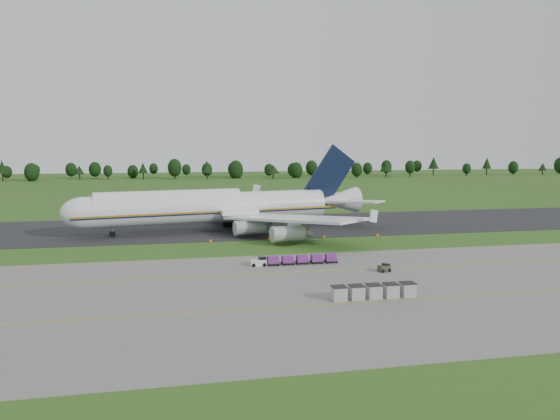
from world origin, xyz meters
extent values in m
plane|color=#2B5218|center=(0.00, 0.00, 0.00)|extent=(600.00, 600.00, 0.00)
cube|color=slate|center=(0.00, -34.00, 0.03)|extent=(300.00, 52.00, 0.06)
cube|color=black|center=(0.00, 28.00, 0.04)|extent=(300.00, 40.00, 0.08)
cube|color=#C5960B|center=(0.00, -22.00, 0.07)|extent=(300.00, 0.25, 0.01)
cube|color=#C5960B|center=(0.00, -40.00, 0.07)|extent=(300.00, 0.20, 0.01)
cube|color=#C5960B|center=(0.00, -10.00, 0.07)|extent=(120.00, 0.20, 0.01)
cylinder|color=black|center=(-110.65, 219.49, 2.15)|extent=(0.70, 0.70, 4.29)
cone|color=black|center=(-110.65, 219.49, 8.11)|extent=(5.02, 5.02, 7.63)
cylinder|color=black|center=(-95.64, 219.78, 1.58)|extent=(0.70, 0.70, 3.17)
sphere|color=black|center=(-95.64, 219.78, 4.84)|extent=(8.00, 8.00, 8.00)
cylinder|color=black|center=(-71.70, 227.72, 1.47)|extent=(0.70, 0.70, 2.95)
cone|color=black|center=(-71.70, 227.72, 5.56)|extent=(5.68, 5.68, 5.24)
cylinder|color=black|center=(-55.54, 223.91, 1.65)|extent=(0.70, 0.70, 3.30)
sphere|color=black|center=(-55.54, 223.91, 5.04)|extent=(5.21, 5.21, 5.21)
cylinder|color=black|center=(-35.81, 225.25, 1.74)|extent=(0.70, 0.70, 3.49)
cone|color=black|center=(-35.81, 225.25, 6.59)|extent=(5.45, 5.45, 6.20)
cylinder|color=black|center=(-17.59, 223.01, 2.15)|extent=(0.70, 0.70, 4.30)
sphere|color=black|center=(-17.59, 223.01, 6.57)|extent=(8.14, 8.14, 8.14)
cylinder|color=black|center=(0.61, 214.20, 2.02)|extent=(0.70, 0.70, 4.03)
cone|color=black|center=(0.61, 214.20, 7.62)|extent=(5.73, 5.73, 7.17)
cylinder|color=black|center=(18.55, 222.26, 1.63)|extent=(0.70, 0.70, 3.26)
sphere|color=black|center=(18.55, 222.26, 4.97)|extent=(8.89, 8.89, 8.89)
cylinder|color=black|center=(39.64, 212.89, 1.49)|extent=(0.70, 0.70, 2.98)
cone|color=black|center=(39.64, 212.89, 5.62)|extent=(8.02, 8.02, 5.29)
cylinder|color=black|center=(54.84, 217.88, 1.46)|extent=(0.70, 0.70, 2.92)
sphere|color=black|center=(54.84, 217.88, 4.46)|extent=(7.88, 7.88, 7.88)
cylinder|color=black|center=(72.70, 219.37, 2.15)|extent=(0.70, 0.70, 4.31)
cone|color=black|center=(72.70, 219.37, 8.14)|extent=(5.94, 5.94, 7.66)
cylinder|color=black|center=(91.51, 212.12, 1.60)|extent=(0.70, 0.70, 3.20)
sphere|color=black|center=(91.51, 212.12, 4.89)|extent=(6.73, 6.73, 6.73)
cylinder|color=black|center=(111.35, 213.97, 1.77)|extent=(0.70, 0.70, 3.54)
cone|color=black|center=(111.35, 213.97, 6.68)|extent=(8.07, 8.07, 6.29)
cylinder|color=black|center=(127.63, 214.74, 2.00)|extent=(0.70, 0.70, 4.00)
sphere|color=black|center=(127.63, 214.74, 6.11)|extent=(6.38, 6.38, 6.38)
cylinder|color=black|center=(149.41, 226.13, 2.16)|extent=(0.70, 0.70, 4.31)
cone|color=black|center=(149.41, 226.13, 8.14)|extent=(6.94, 6.94, 7.67)
cylinder|color=black|center=(169.65, 219.68, 1.50)|extent=(0.70, 0.70, 2.99)
sphere|color=black|center=(169.65, 219.68, 4.57)|extent=(5.43, 5.43, 5.43)
cylinder|color=black|center=(185.33, 221.63, 2.10)|extent=(0.70, 0.70, 4.19)
cone|color=black|center=(185.33, 221.63, 7.92)|extent=(5.88, 5.88, 7.46)
cylinder|color=black|center=(205.52, 222.41, 1.61)|extent=(0.70, 0.70, 3.21)
sphere|color=black|center=(205.52, 222.41, 4.91)|extent=(6.54, 6.54, 6.54)
cylinder|color=black|center=(221.51, 214.06, 1.47)|extent=(0.70, 0.70, 2.95)
cone|color=black|center=(221.51, 214.06, 5.56)|extent=(5.10, 5.10, 5.24)
cylinder|color=black|center=(244.23, 225.48, 1.94)|extent=(0.70, 0.70, 3.88)
cylinder|color=silver|center=(-11.98, 22.40, 5.59)|extent=(56.25, 15.95, 6.94)
cylinder|color=silver|center=(-21.48, 20.83, 7.22)|extent=(33.19, 10.68, 5.41)
sphere|color=silver|center=(-39.54, 17.85, 5.59)|extent=(6.94, 6.94, 6.94)
cone|color=silver|center=(20.81, 27.82, 6.07)|extent=(11.53, 8.23, 6.59)
cube|color=orange|center=(-11.41, 18.96, 5.01)|extent=(60.83, 10.11, 0.34)
cube|color=silver|center=(3.80, 6.36, 4.72)|extent=(26.82, 32.28, 0.53)
cube|color=silver|center=(-2.19, 42.67, 4.72)|extent=(18.60, 34.14, 0.53)
cylinder|color=#989B9F|center=(-4.35, 11.36, 2.31)|extent=(7.15, 4.14, 3.08)
cylinder|color=#989B9F|center=(1.96, 1.67, 2.31)|extent=(7.15, 4.14, 3.08)
cylinder|color=#989B9F|center=(-8.31, 35.31, 2.31)|extent=(7.15, 4.14, 3.08)
cylinder|color=#989B9F|center=(-5.45, 46.52, 2.31)|extent=(7.15, 4.14, 3.08)
cube|color=black|center=(18.45, 27.43, 12.56)|extent=(13.95, 2.81, 15.47)
cube|color=silver|center=(23.41, 20.93, 6.36)|extent=(12.25, 12.90, 0.43)
cube|color=silver|center=(21.06, 35.18, 6.36)|extent=(9.71, 13.60, 0.43)
cylinder|color=slate|center=(-33.84, 18.79, 1.06)|extent=(0.35, 0.35, 2.12)
cylinder|color=black|center=(-33.84, 18.79, 0.63)|extent=(1.38, 1.06, 1.25)
cylinder|color=slate|center=(-5.57, 19.07, 1.06)|extent=(0.35, 0.35, 2.12)
cylinder|color=black|center=(-5.57, 19.07, 0.63)|extent=(1.38, 1.06, 1.25)
cylinder|color=slate|center=(-6.98, 27.62, 1.06)|extent=(0.35, 0.35, 2.12)
cylinder|color=black|center=(-6.98, 27.62, 0.63)|extent=(1.38, 1.06, 1.25)
cube|color=silver|center=(-7.06, -16.44, 0.62)|extent=(2.64, 1.42, 1.12)
cylinder|color=black|center=(-7.98, -17.15, 0.36)|extent=(0.61, 0.22, 0.61)
cube|color=black|center=(-4.63, -16.44, 0.42)|extent=(2.03, 1.52, 0.12)
cube|color=#662472|center=(-4.63, -16.44, 1.02)|extent=(1.83, 1.42, 1.12)
cylinder|color=black|center=(-5.44, -17.15, 0.23)|extent=(0.34, 0.15, 0.34)
cube|color=black|center=(-2.09, -16.44, 0.42)|extent=(2.03, 1.52, 0.12)
cube|color=#662472|center=(-2.09, -16.44, 1.02)|extent=(1.83, 1.42, 1.12)
cylinder|color=black|center=(-2.91, -17.15, 0.23)|extent=(0.34, 0.15, 0.34)
cube|color=black|center=(0.44, -16.44, 0.42)|extent=(2.03, 1.52, 0.12)
cube|color=#662472|center=(0.44, -16.44, 1.02)|extent=(1.83, 1.42, 1.12)
cylinder|color=black|center=(-0.37, -17.15, 0.23)|extent=(0.34, 0.15, 0.34)
cube|color=black|center=(2.98, -16.44, 0.42)|extent=(2.03, 1.52, 0.12)
cube|color=#662472|center=(2.98, -16.44, 1.02)|extent=(1.83, 1.42, 1.12)
cylinder|color=black|center=(2.17, -17.15, 0.23)|extent=(0.34, 0.15, 0.34)
cube|color=black|center=(5.51, -16.44, 0.42)|extent=(2.03, 1.52, 0.12)
cube|color=#662472|center=(5.51, -16.44, 1.02)|extent=(1.83, 1.42, 1.12)
cylinder|color=black|center=(4.70, -17.15, 0.23)|extent=(0.34, 0.15, 0.34)
cylinder|color=black|center=(-7.06, -16.44, 0.36)|extent=(0.61, 0.22, 0.61)
cube|color=#303625|center=(11.91, -24.55, 0.58)|extent=(2.15, 1.68, 1.04)
cylinder|color=black|center=(11.25, -25.11, 0.32)|extent=(0.53, 0.19, 0.53)
cylinder|color=black|center=(12.57, -23.98, 0.32)|extent=(0.53, 0.19, 0.53)
cube|color=#9C9C9C|center=(-0.09, -38.53, 0.95)|extent=(1.78, 1.78, 1.78)
cube|color=black|center=(-0.09, -38.53, 1.89)|extent=(1.90, 1.90, 0.09)
cube|color=#9C9C9C|center=(2.31, -38.53, 0.95)|extent=(1.78, 1.78, 1.78)
cube|color=black|center=(2.31, -38.53, 1.89)|extent=(1.90, 1.90, 0.09)
cube|color=#9C9C9C|center=(4.71, -38.53, 0.95)|extent=(1.78, 1.78, 1.78)
cube|color=black|center=(4.71, -38.53, 1.89)|extent=(1.90, 1.90, 0.09)
cube|color=#9C9C9C|center=(7.11, -38.53, 0.95)|extent=(1.78, 1.78, 1.78)
cube|color=black|center=(7.11, -38.53, 1.89)|extent=(1.90, 1.90, 0.09)
cube|color=#9C9C9C|center=(9.51, -38.53, 0.95)|extent=(1.78, 1.78, 1.78)
cube|color=black|center=(9.51, -38.53, 1.89)|extent=(1.90, 1.90, 0.09)
cube|color=#FF6208|center=(-13.18, 7.50, 0.30)|extent=(0.50, 0.12, 0.60)
cube|color=black|center=(-13.18, 7.50, 0.02)|extent=(0.30, 0.30, 0.04)
cube|color=#FF6208|center=(-0.91, 7.50, 0.30)|extent=(0.50, 0.12, 0.60)
cube|color=black|center=(-0.91, 7.50, 0.02)|extent=(0.30, 0.30, 0.04)
cube|color=#FF6208|center=(11.35, 7.50, 0.30)|extent=(0.50, 0.12, 0.60)
cube|color=black|center=(11.35, 7.50, 0.02)|extent=(0.30, 0.30, 0.04)
cube|color=#FF6208|center=(23.62, 7.50, 0.30)|extent=(0.50, 0.12, 0.60)
cube|color=black|center=(23.62, 7.50, 0.02)|extent=(0.30, 0.30, 0.04)
camera|label=1|loc=(-21.55, -104.70, 20.27)|focal=35.00mm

